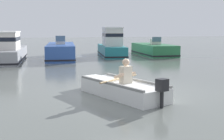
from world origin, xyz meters
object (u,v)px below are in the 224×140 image
at_px(rowboat_with_person, 121,88).
at_px(moored_boat_green, 154,50).
at_px(moored_boat_teal, 112,46).
at_px(moored_boat_grey, 7,50).
at_px(moored_boat_blue, 61,52).

relative_size(rowboat_with_person, moored_boat_green, 0.66).
bearing_deg(moored_boat_green, moored_boat_teal, -179.54).
height_order(rowboat_with_person, moored_boat_teal, moored_boat_teal).
distance_m(moored_boat_grey, moored_boat_green, 10.87).
height_order(moored_boat_grey, moored_boat_green, moored_boat_grey).
height_order(rowboat_with_person, moored_boat_grey, moored_boat_grey).
distance_m(moored_boat_teal, moored_boat_green, 3.41).
bearing_deg(rowboat_with_person, moored_boat_teal, 77.28).
bearing_deg(moored_boat_teal, moored_boat_green, 0.46).
xyz_separation_m(rowboat_with_person, moored_boat_blue, (-0.89, 12.23, 0.23)).
bearing_deg(moored_boat_grey, rowboat_with_person, -69.21).
distance_m(moored_boat_blue, moored_boat_teal, 4.00).
height_order(moored_boat_teal, moored_boat_green, moored_boat_teal).
xyz_separation_m(moored_boat_teal, moored_boat_green, (3.38, 0.03, -0.38)).
bearing_deg(moored_boat_grey, moored_boat_teal, 13.14).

